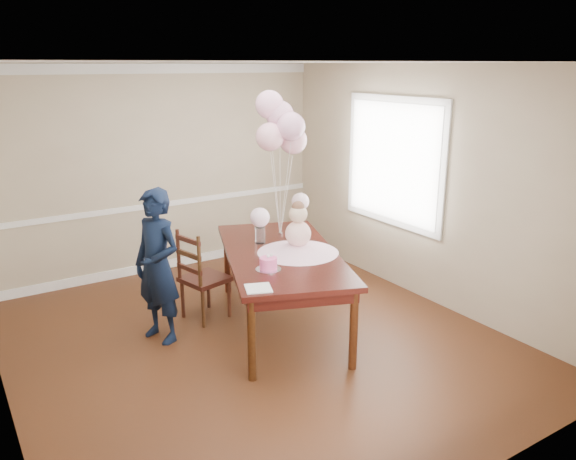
{
  "coord_description": "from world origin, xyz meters",
  "views": [
    {
      "loc": [
        -2.48,
        -4.48,
        2.69
      ],
      "look_at": [
        0.5,
        0.17,
        1.05
      ],
      "focal_mm": 35.0,
      "sensor_mm": 36.0,
      "label": 1
    }
  ],
  "objects": [
    {
      "name": "chair_leg_fl",
      "position": [
        -0.31,
        0.57,
        0.21
      ],
      "size": [
        0.05,
        0.05,
        0.43
      ],
      "primitive_type": "cylinder",
      "rotation": [
        0.0,
        0.0,
        0.24
      ],
      "color": "#381F0F",
      "rests_on": "floor"
    },
    {
      "name": "baby_torso",
      "position": [
        0.55,
        0.07,
        1.03
      ],
      "size": [
        0.26,
        0.26,
        0.26
      ],
      "primitive_type": "sphere",
      "color": "#FFA1BF",
      "rests_on": "baby_skirt"
    },
    {
      "name": "cake_flower_b",
      "position": [
        0.08,
        -0.2,
        0.96
      ],
      "size": [
        0.03,
        0.03,
        0.03
      ],
      "primitive_type": "sphere",
      "color": "silver",
      "rests_on": "birthday_cake"
    },
    {
      "name": "window_blinds",
      "position": [
        2.21,
        0.5,
        1.55
      ],
      "size": [
        0.01,
        1.5,
        1.4
      ],
      "primitive_type": "cube",
      "color": "white",
      "rests_on": "wall_right"
    },
    {
      "name": "baby_skirt",
      "position": [
        0.55,
        0.07,
        0.88
      ],
      "size": [
        1.08,
        1.08,
        0.11
      ],
      "primitive_type": "cone",
      "rotation": [
        0.0,
        0.0,
        -0.36
      ],
      "color": "#ECAEC7",
      "rests_on": "dining_table_top"
    },
    {
      "name": "chair_slat_mid",
      "position": [
        -0.37,
        0.74,
        0.78
      ],
      "size": [
        0.13,
        0.39,
        0.05
      ],
      "primitive_type": "cube",
      "rotation": [
        0.0,
        0.0,
        0.24
      ],
      "color": "#391E0F",
      "rests_on": "dining_chair_seat"
    },
    {
      "name": "balloon_a",
      "position": [
        0.63,
        0.74,
        1.93
      ],
      "size": [
        0.31,
        0.31,
        0.31
      ],
      "primitive_type": "sphere",
      "color": "#FFB4C3",
      "rests_on": "balloon_ribbon_a"
    },
    {
      "name": "balloon_ribbon_c",
      "position": [
        0.77,
        0.75,
        1.41
      ],
      "size": [
        0.06,
        0.09,
        1.14
      ],
      "primitive_type": "cylinder",
      "rotation": [
        -0.09,
        0.02,
        -0.36
      ],
      "color": "silver",
      "rests_on": "balloon_weight"
    },
    {
      "name": "wall_back",
      "position": [
        0.0,
        2.5,
        1.35
      ],
      "size": [
        4.5,
        0.02,
        2.7
      ],
      "primitive_type": "cube",
      "color": "tan",
      "rests_on": "floor"
    },
    {
      "name": "balloon_ribbon_e",
      "position": [
        0.83,
        0.72,
        1.27
      ],
      "size": [
        0.17,
        0.02,
        0.86
      ],
      "primitive_type": "cylinder",
      "rotation": [
        -0.09,
        0.17,
        -0.36
      ],
      "color": "white",
      "rests_on": "balloon_weight"
    },
    {
      "name": "dining_table_top",
      "position": [
        0.42,
        0.18,
        0.8
      ],
      "size": [
        1.82,
        2.46,
        0.06
      ],
      "primitive_type": "cube",
      "rotation": [
        0.0,
        0.0,
        -0.36
      ],
      "color": "black",
      "rests_on": "table_leg_fl"
    },
    {
      "name": "chair_leg_bl",
      "position": [
        -0.39,
        0.92,
        0.21
      ],
      "size": [
        0.05,
        0.05,
        0.43
      ],
      "primitive_type": "cylinder",
      "rotation": [
        0.0,
        0.0,
        0.24
      ],
      "color": "#38180F",
      "rests_on": "floor"
    },
    {
      "name": "balloon_ribbon_a",
      "position": [
        0.69,
        0.73,
        1.3
      ],
      "size": [
        0.1,
        0.04,
        0.92
      ],
      "primitive_type": "cylinder",
      "rotation": [
        0.0,
        -0.1,
        -0.36
      ],
      "color": "white",
      "rests_on": "balloon_weight"
    },
    {
      "name": "table_leg_fr",
      "position": [
        0.49,
        -0.94,
        0.39
      ],
      "size": [
        0.1,
        0.1,
        0.77
      ],
      "primitive_type": "cylinder",
      "rotation": [
        0.0,
        0.0,
        -0.36
      ],
      "color": "black",
      "rests_on": "floor"
    },
    {
      "name": "chair_slat_top",
      "position": [
        -0.37,
        0.74,
        0.94
      ],
      "size": [
        0.13,
        0.39,
        0.05
      ],
      "primitive_type": "cube",
      "rotation": [
        0.0,
        0.0,
        0.24
      ],
      "color": "#3B1710",
      "rests_on": "dining_chair_seat"
    },
    {
      "name": "table_leg_fl",
      "position": [
        -0.37,
        -0.61,
        0.39
      ],
      "size": [
        0.1,
        0.1,
        0.77
      ],
      "primitive_type": "cylinder",
      "rotation": [
        0.0,
        0.0,
        -0.36
      ],
      "color": "black",
      "rests_on": "floor"
    },
    {
      "name": "crown_molding",
      "position": [
        0.0,
        2.49,
        2.63
      ],
      "size": [
        4.5,
        0.02,
        0.12
      ],
      "primitive_type": "cube",
      "color": "silver",
      "rests_on": "wall_back"
    },
    {
      "name": "wall_front",
      "position": [
        0.0,
        -2.5,
        1.35
      ],
      "size": [
        4.5,
        0.02,
        2.7
      ],
      "primitive_type": "cube",
      "color": "tan",
      "rests_on": "floor"
    },
    {
      "name": "balloon_ribbon_d",
      "position": [
        0.72,
        0.78,
        1.47
      ],
      "size": [
        0.05,
        0.14,
        1.25
      ],
      "primitive_type": "cylinder",
      "rotation": [
        -0.09,
        -0.07,
        -0.36
      ],
      "color": "white",
      "rests_on": "balloon_weight"
    },
    {
      "name": "table_leg_br",
      "position": [
        1.21,
        0.96,
        0.39
      ],
      "size": [
        0.1,
        0.1,
        0.77
      ],
      "primitive_type": "cylinder",
      "rotation": [
        0.0,
        0.0,
        -0.36
      ],
      "color": "black",
      "rests_on": "floor"
    },
    {
      "name": "chair_leg_br",
      "position": [
        -0.04,
        1.01,
        0.21
      ],
      "size": [
        0.05,
        0.05,
        0.43
      ],
      "primitive_type": "cylinder",
      "rotation": [
        0.0,
        0.0,
        0.24
      ],
      "color": "#35160E",
      "rests_on": "floor"
    },
    {
      "name": "baby_hair",
      "position": [
        0.55,
        0.07,
        1.3
      ],
      "size": [
        0.13,
        0.13,
        0.13
      ],
      "primitive_type": "sphere",
      "color": "brown",
      "rests_on": "baby_head"
    },
    {
      "name": "balloon_d",
      "position": [
        0.7,
        0.86,
        2.26
      ],
      "size": [
        0.31,
        0.31,
        0.31
      ],
      "primitive_type": "sphere",
      "color": "#FFB4D4",
      "rests_on": "balloon_ribbon_d"
    },
    {
      "name": "cake_platter",
      "position": [
        0.04,
        -0.21,
        0.83
      ],
      "size": [
        0.31,
        0.31,
        0.01
      ],
      "primitive_type": "cylinder",
      "rotation": [
        0.0,
        0.0,
        -0.36
      ],
      "color": "silver",
      "rests_on": "dining_table_top"
    },
    {
      "name": "baby_head",
      "position": [
        0.55,
        0.07,
        1.24
      ],
      "size": [
        0.19,
        0.19,
        0.19
      ],
      "primitive_type": "sphere",
      "color": "beige",
      "rests_on": "baby_torso"
    },
    {
      "name": "balloon_b",
      "position": [
        0.82,
        0.61,
        2.04
      ],
      "size": [
        0.31,
        0.31,
        0.31
      ],
      "primitive_type": "sphere",
      "color": "#E5A2C4",
      "rests_on": "balloon_ribbon_b"
    },
    {
      "name": "chair_leg_fr",
      "position": [
        0.04,
        0.66,
        0.21
      ],
      "size": [
        0.05,
        0.05,
        0.43
      ],
      "primitive_type": "cylinder",
      "rotation": [
        0.0,
        0.0,
        0.24
      ],
      "color": "#3C1A10",
      "rests_on": "floor"
    },
    {
      "name": "roses_near",
      "position": [
        0.38,
        0.55,
        1.11
      ],
      "size": [
        0.21,
        0.21,
        0.21
      ],
      "primitive_type": "sphere",
      "color": "white",
      "rests_on": "rose_vase_near"
    },
    {
      "name": "rose_vase_near",
      "position": [
        0.38,
        0.55,
        0.92
      ],
      "size": [
        0.14,
        0.14,
        0.18
      ],
      "primitive_type": "cylinder",
      "rotation": [
        0.0,
        0.0,
        -0.36
      ],
      "color": "silver",
      "rests_on": "dining_table_top"
    },
    {
      "name": "balloon_weight",
      "position": [
        0.74,
        0.71,
        0.84
      ],
      "size": [
        0.06,
        0.06,
        0.02
      ],
      "primitive_type": "cylinder",
      "rotation": [
        0.0,
        0.0,
        -0.36
      ],
      "color": "silver",
      "rests_on": "dining_table_top"
    },
    {
      "name": "window_frame",
      "position": [
        2.23,
        0.5,
        1.55
      ],
      "size": [
        0.02,
        1.66,
        1.56
      ],
      "primitive_type": "cube",
      "color": "silver",
      "rests_on": "wall_right"
    },
    {
      "name": "wall_right",
      "position": [
        2.25,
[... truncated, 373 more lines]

